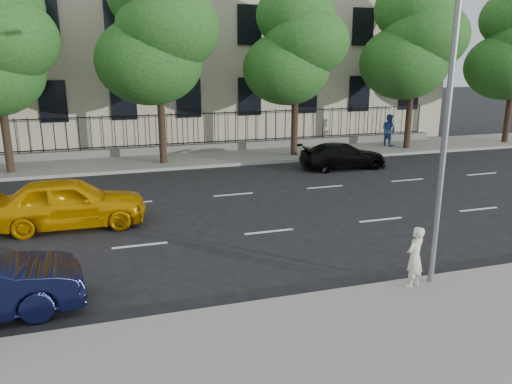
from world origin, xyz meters
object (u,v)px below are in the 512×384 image
woman_near (415,257)px  yellow_taxi (69,202)px  black_sedan (343,156)px  street_light (436,67)px

woman_near → yellow_taxi: bearing=-68.3°
yellow_taxi → black_sedan: bearing=-65.7°
street_light → woman_near: bearing=-132.2°
street_light → woman_near: 4.34m
black_sedan → woman_near: woman_near is taller
yellow_taxi → street_light: bearing=-126.4°
yellow_taxi → woman_near: 10.76m
yellow_taxi → black_sedan: yellow_taxi is taller
black_sedan → woman_near: 13.20m
yellow_taxi → woman_near: size_ratio=3.24×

